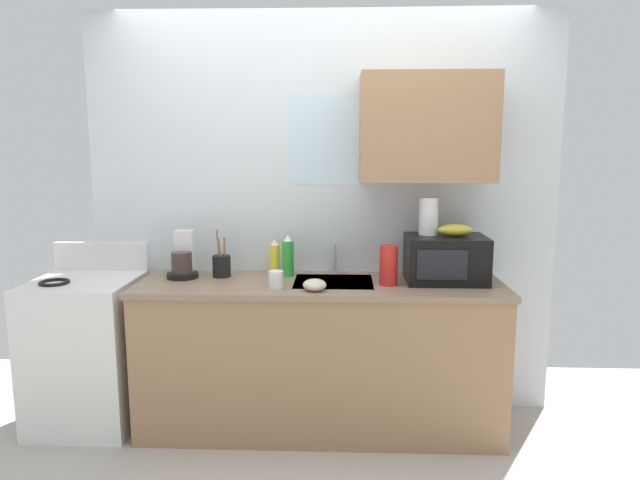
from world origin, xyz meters
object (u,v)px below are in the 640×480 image
banana_bunch (455,230)px  utensil_crock (222,265)px  dish_soap_bottle_green (288,257)px  small_bowl (315,285)px  dish_soap_bottle_yellow (275,258)px  paper_towel_roll (428,216)px  mug_white (276,279)px  stove_range (88,351)px  coffee_maker (183,260)px  microwave (446,259)px  cereal_canister (389,265)px

banana_bunch → utensil_crock: (-1.39, 0.07, -0.24)m
dish_soap_bottle_green → small_bowl: (0.18, -0.35, -0.09)m
dish_soap_bottle_yellow → dish_soap_bottle_green: bearing=-25.1°
paper_towel_roll → dish_soap_bottle_yellow: bearing=174.3°
mug_white → banana_bunch: bearing=10.5°
utensil_crock → small_bowl: 0.67m
mug_white → dish_soap_bottle_green: bearing=82.2°
stove_range → coffee_maker: 0.80m
microwave → cereal_canister: bearing=-163.8°
banana_bunch → utensil_crock: 1.41m
stove_range → cereal_canister: (1.81, -0.05, 0.56)m
banana_bunch → cereal_canister: bearing=-165.6°
microwave → cereal_canister: 0.35m
stove_range → small_bowl: 1.49m
banana_bunch → paper_towel_roll: (-0.15, 0.05, 0.08)m
microwave → mug_white: (-0.98, -0.19, -0.09)m
stove_range → coffee_maker: (0.58, 0.10, 0.55)m
coffee_maker → utensil_crock: utensil_crock is taller
cereal_canister → stove_range: bearing=178.3°
microwave → mug_white: size_ratio=4.84×
coffee_maker → banana_bunch: bearing=-2.1°
microwave → small_bowl: size_ratio=3.54×
stove_range → paper_towel_roll: size_ratio=4.91×
stove_range → cereal_canister: bearing=-1.7°
banana_bunch → mug_white: size_ratio=2.11×
microwave → banana_bunch: banana_bunch is taller
paper_towel_roll → utensil_crock: (-1.24, 0.02, -0.31)m
dish_soap_bottle_green → dish_soap_bottle_yellow: bearing=154.9°
stove_range → dish_soap_bottle_yellow: 1.27m
paper_towel_roll → small_bowl: size_ratio=1.69×
microwave → coffee_maker: bearing=177.8°
utensil_crock → dish_soap_bottle_yellow: bearing=12.8°
dish_soap_bottle_yellow → utensil_crock: bearing=-167.2°
dish_soap_bottle_yellow → utensil_crock: (-0.32, -0.07, -0.03)m
dish_soap_bottle_green → dish_soap_bottle_yellow: 0.10m
dish_soap_bottle_yellow → cereal_canister: cereal_canister is taller
dish_soap_bottle_green → mug_white: size_ratio=2.67×
microwave → dish_soap_bottle_green: size_ratio=1.82×
microwave → small_bowl: (-0.76, -0.25, -0.10)m
dish_soap_bottle_green → small_bowl: size_ratio=1.95×
banana_bunch → dish_soap_bottle_yellow: size_ratio=0.90×
paper_towel_roll → dish_soap_bottle_yellow: paper_towel_roll is taller
coffee_maker → cereal_canister: bearing=-7.3°
dish_soap_bottle_yellow → small_bowl: (0.27, -0.39, -0.07)m
microwave → stove_range: bearing=-178.8°
banana_bunch → cereal_canister: size_ratio=0.88×
paper_towel_roll → mug_white: bearing=-164.7°
stove_range → utensil_crock: utensil_crock is taller
coffee_maker → utensil_crock: 0.23m
banana_bunch → small_bowl: 0.89m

